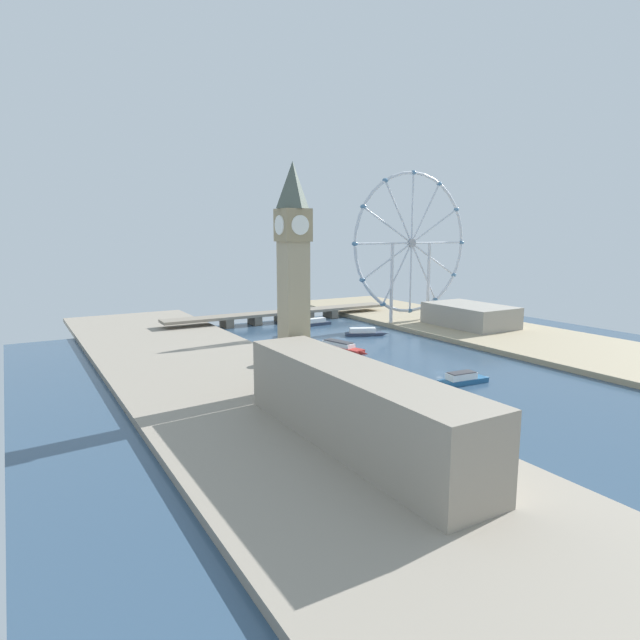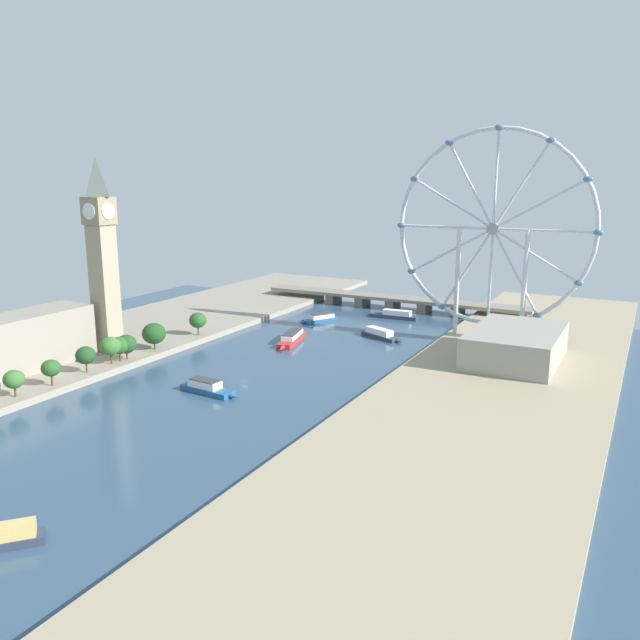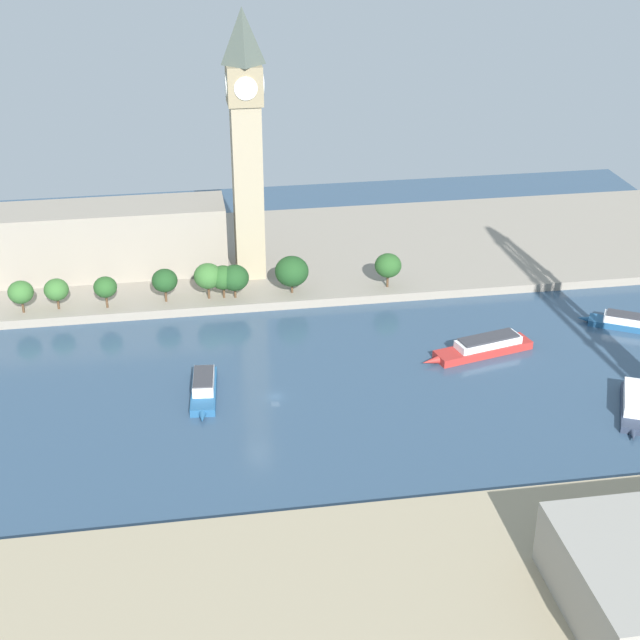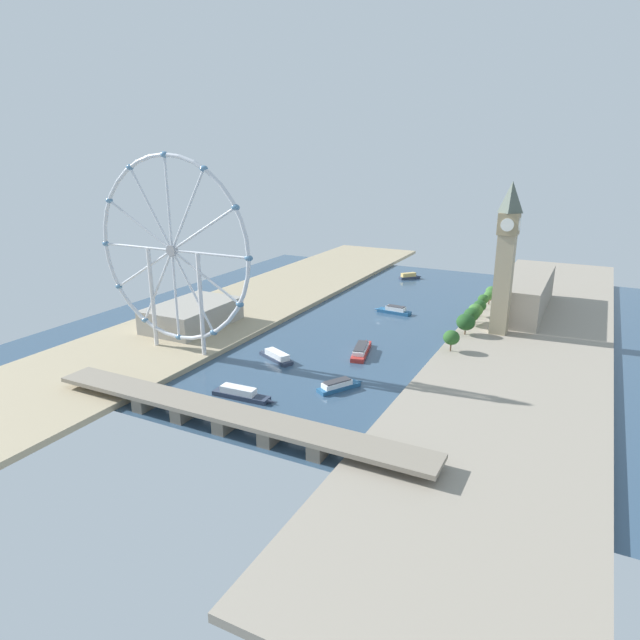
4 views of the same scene
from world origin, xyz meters
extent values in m
plane|color=#334C66|center=(0.00, 0.00, 0.00)|extent=(371.53, 371.53, 0.00)
cube|color=gray|center=(-100.76, 0.00, 1.50)|extent=(90.00, 520.00, 3.00)
cube|color=tan|center=(100.76, 0.00, 1.50)|extent=(90.00, 520.00, 3.00)
cube|color=tan|center=(-80.70, 0.71, 33.91)|extent=(10.02, 10.02, 61.82)
cube|color=#928260|center=(-80.70, 0.71, 71.26)|extent=(11.63, 11.63, 12.88)
pyramid|color=#4C564C|center=(-80.70, 0.71, 86.82)|extent=(10.52, 10.52, 18.25)
cylinder|color=white|center=(-80.70, 6.73, 71.26)|extent=(7.62, 0.50, 7.62)
cylinder|color=white|center=(-80.70, -5.30, 71.26)|extent=(7.62, 0.50, 7.62)
cylinder|color=white|center=(-74.68, 0.71, 71.26)|extent=(0.50, 7.62, 7.62)
cylinder|color=white|center=(-86.71, 0.71, 71.26)|extent=(0.50, 7.62, 7.62)
cylinder|color=#513823|center=(-62.55, -65.41, 4.90)|extent=(0.80, 0.80, 3.81)
ellipsoid|color=#386B2D|center=(-62.55, -65.41, 10.06)|extent=(8.12, 8.12, 7.31)
cylinder|color=#513823|center=(-61.06, -49.41, 5.19)|extent=(0.80, 0.80, 4.37)
ellipsoid|color=#285623|center=(-61.06, -49.41, 10.48)|extent=(7.77, 7.77, 6.99)
cylinder|color=#513823|center=(-62.68, -29.85, 5.15)|extent=(0.80, 0.80, 4.29)
ellipsoid|color=#1E471E|center=(-62.68, -29.85, 10.76)|extent=(8.67, 8.67, 7.80)
cylinder|color=#513823|center=(-62.79, -15.33, 5.26)|extent=(0.80, 0.80, 4.51)
ellipsoid|color=#386B2D|center=(-62.79, -15.33, 11.34)|extent=(9.56, 9.56, 8.61)
cylinder|color=#513823|center=(-61.99, -6.41, 4.73)|extent=(0.80, 0.80, 3.46)
ellipsoid|color=#1E471E|center=(-61.99, -6.41, 10.38)|extent=(9.80, 9.80, 8.82)
cylinder|color=#513823|center=(-62.55, -10.22, 4.95)|extent=(0.80, 0.80, 3.90)
ellipsoid|color=#285623|center=(-62.55, -10.22, 10.51)|extent=(9.03, 9.03, 8.13)
cylinder|color=#513823|center=(-62.83, 13.29, 4.71)|extent=(0.80, 0.80, 3.42)
ellipsoid|color=#1E471E|center=(-62.83, 13.29, 11.05)|extent=(11.60, 11.60, 10.44)
cylinder|color=#513823|center=(-62.32, 46.97, 5.19)|extent=(0.80, 0.80, 4.39)
ellipsoid|color=#285623|center=(-62.32, 46.97, 11.12)|extent=(9.32, 9.32, 8.38)
torus|color=silver|center=(77.37, 115.65, 60.69)|extent=(102.60, 2.23, 102.60)
cylinder|color=#99999E|center=(77.37, 115.65, 60.69)|extent=(6.02, 3.00, 6.02)
cylinder|color=silver|center=(102.46, 115.65, 60.69)|extent=(50.18, 1.34, 1.34)
cylinder|color=silver|center=(99.10, 115.65, 73.23)|extent=(44.13, 1.34, 26.25)
cylinder|color=silver|center=(89.91, 115.65, 82.42)|extent=(26.25, 1.34, 44.13)
cylinder|color=silver|center=(77.37, 115.65, 85.78)|extent=(1.34, 1.34, 50.18)
cylinder|color=silver|center=(64.82, 115.65, 82.42)|extent=(26.25, 1.34, 44.13)
cylinder|color=silver|center=(55.64, 115.65, 73.23)|extent=(44.13, 1.34, 26.25)
cylinder|color=silver|center=(52.27, 115.65, 60.69)|extent=(50.18, 1.34, 1.34)
cylinder|color=silver|center=(55.64, 115.65, 48.14)|extent=(44.13, 1.34, 26.25)
cylinder|color=silver|center=(64.82, 115.65, 38.95)|extent=(26.25, 1.34, 44.13)
cylinder|color=silver|center=(77.37, 115.65, 35.59)|extent=(1.34, 1.34, 50.18)
cylinder|color=silver|center=(89.91, 115.65, 38.95)|extent=(26.25, 1.34, 44.13)
cylinder|color=silver|center=(99.10, 115.65, 48.14)|extent=(44.13, 1.34, 26.25)
ellipsoid|color=teal|center=(127.55, 115.65, 60.69)|extent=(4.80, 3.20, 3.20)
ellipsoid|color=teal|center=(120.83, 115.65, 85.78)|extent=(4.80, 3.20, 3.20)
ellipsoid|color=teal|center=(102.46, 115.65, 104.15)|extent=(4.80, 3.20, 3.20)
ellipsoid|color=teal|center=(77.37, 115.65, 110.87)|extent=(4.80, 3.20, 3.20)
ellipsoid|color=teal|center=(52.27, 115.65, 104.15)|extent=(4.80, 3.20, 3.20)
ellipsoid|color=teal|center=(33.91, 115.65, 85.78)|extent=(4.80, 3.20, 3.20)
ellipsoid|color=teal|center=(27.18, 115.65, 60.69)|extent=(4.80, 3.20, 3.20)
ellipsoid|color=teal|center=(33.91, 115.65, 35.59)|extent=(4.80, 3.20, 3.20)
ellipsoid|color=teal|center=(52.27, 115.65, 17.22)|extent=(4.80, 3.20, 3.20)
ellipsoid|color=teal|center=(77.37, 115.65, 10.50)|extent=(4.80, 3.20, 3.20)
ellipsoid|color=teal|center=(102.46, 115.65, 17.22)|extent=(4.80, 3.20, 3.20)
ellipsoid|color=teal|center=(120.83, 115.65, 35.59)|extent=(4.80, 3.20, 3.20)
cylinder|color=silver|center=(94.93, 115.65, 31.84)|extent=(2.40, 2.40, 57.69)
cylinder|color=silver|center=(59.80, 115.65, 31.84)|extent=(2.40, 2.40, 57.69)
cube|color=gray|center=(99.71, 76.83, 10.50)|extent=(38.71, 60.20, 15.01)
cube|color=gray|center=(0.00, 175.52, 7.35)|extent=(183.53, 16.25, 2.00)
cube|color=#70685B|center=(-44.61, 175.52, 3.18)|extent=(6.00, 14.63, 6.35)
cube|color=#70685B|center=(-22.31, 175.52, 3.18)|extent=(6.00, 14.63, 6.35)
cube|color=#70685B|center=(0.00, 175.52, 3.18)|extent=(6.00, 14.63, 6.35)
cube|color=#70685B|center=(22.31, 175.52, 3.18)|extent=(6.00, 14.63, 6.35)
cube|color=#70685B|center=(44.61, 175.52, 3.18)|extent=(6.00, 14.63, 6.35)
cube|color=#2D384C|center=(21.20, -132.48, 1.10)|extent=(16.95, 17.94, 2.21)
cube|color=#DBB766|center=(21.84, -131.76, 3.90)|extent=(12.58, 13.24, 3.38)
cube|color=#235684|center=(-25.00, 117.97, 0.99)|extent=(16.64, 22.58, 1.98)
cone|color=#235684|center=(-31.49, 106.68, 0.99)|extent=(3.73, 4.49, 1.98)
cube|color=white|center=(-24.44, 118.94, 3.22)|extent=(12.27, 16.00, 2.47)
cube|color=#38383D|center=(-24.44, 118.94, 4.73)|extent=(11.28, 14.54, 0.54)
cube|color=#2D384C|center=(12.17, 148.12, 1.12)|extent=(29.30, 8.05, 2.23)
cone|color=#2D384C|center=(-4.65, 147.22, 1.12)|extent=(5.33, 2.51, 2.23)
cube|color=white|center=(13.62, 148.20, 3.80)|extent=(17.87, 6.40, 3.14)
cube|color=#235684|center=(-4.37, -20.16, 1.15)|extent=(24.62, 8.99, 2.30)
cone|color=#235684|center=(9.60, -21.32, 1.15)|extent=(4.52, 2.66, 2.30)
cube|color=white|center=(-5.58, -20.06, 3.76)|extent=(14.51, 7.04, 2.90)
cube|color=#38383D|center=(-5.58, -20.06, 5.40)|extent=(13.08, 6.64, 0.39)
cube|color=#B22D28|center=(-15.37, 66.87, 1.27)|extent=(14.92, 32.71, 2.55)
cone|color=#B22D28|center=(-10.92, 48.91, 1.27)|extent=(3.85, 6.18, 2.55)
cube|color=white|center=(-15.76, 68.42, 3.72)|extent=(11.16, 21.94, 2.35)
cube|color=#38383D|center=(-15.76, 68.42, 5.20)|extent=(10.36, 19.83, 0.60)
cube|color=#2D384C|center=(23.54, 97.79, 0.97)|extent=(25.42, 16.56, 1.94)
cone|color=#2D384C|center=(36.70, 91.61, 0.97)|extent=(4.90, 3.67, 1.94)
cube|color=white|center=(22.41, 98.33, 3.57)|extent=(18.05, 12.35, 3.25)
camera|label=1|loc=(-180.70, -190.33, 68.44)|focal=29.95mm
camera|label=2|loc=(152.30, -217.04, 86.66)|focal=35.56mm
camera|label=3|loc=(230.93, -24.26, 141.61)|focal=53.01mm
camera|label=4|loc=(-130.21, 344.37, 113.03)|focal=30.90mm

